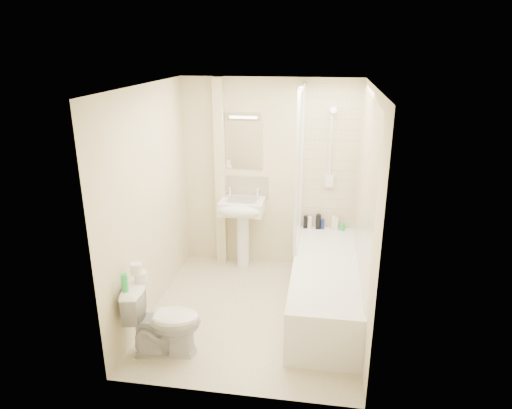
# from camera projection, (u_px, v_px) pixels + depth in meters

# --- Properties ---
(floor) EXTENTS (2.50, 2.50, 0.00)m
(floor) POSITION_uv_depth(u_px,v_px,m) (254.00, 312.00, 4.98)
(floor) COLOR beige
(floor) RESTS_ON ground
(wall_back) EXTENTS (2.20, 0.02, 2.40)m
(wall_back) POSITION_uv_depth(u_px,v_px,m) (269.00, 175.00, 5.74)
(wall_back) COLOR beige
(wall_back) RESTS_ON ground
(wall_left) EXTENTS (0.02, 2.50, 2.40)m
(wall_left) POSITION_uv_depth(u_px,v_px,m) (149.00, 203.00, 4.74)
(wall_left) COLOR beige
(wall_left) RESTS_ON ground
(wall_right) EXTENTS (0.02, 2.50, 2.40)m
(wall_right) POSITION_uv_depth(u_px,v_px,m) (366.00, 215.00, 4.42)
(wall_right) COLOR beige
(wall_right) RESTS_ON ground
(ceiling) EXTENTS (2.20, 2.50, 0.02)m
(ceiling) POSITION_uv_depth(u_px,v_px,m) (254.00, 86.00, 4.18)
(ceiling) COLOR white
(ceiling) RESTS_ON wall_back
(tile_back) EXTENTS (0.70, 0.01, 1.75)m
(tile_back) POSITION_uv_depth(u_px,v_px,m) (330.00, 160.00, 5.55)
(tile_back) COLOR beige
(tile_back) RESTS_ON wall_back
(tile_right) EXTENTS (0.01, 2.10, 1.75)m
(tile_right) POSITION_uv_depth(u_px,v_px,m) (365.00, 186.00, 4.53)
(tile_right) COLOR beige
(tile_right) RESTS_ON wall_right
(pipe_boxing) EXTENTS (0.12, 0.12, 2.40)m
(pipe_boxing) POSITION_uv_depth(u_px,v_px,m) (220.00, 175.00, 5.78)
(pipe_boxing) COLOR beige
(pipe_boxing) RESTS_ON ground
(splashback) EXTENTS (0.60, 0.02, 0.30)m
(splashback) POSITION_uv_depth(u_px,v_px,m) (245.00, 187.00, 5.84)
(splashback) COLOR beige
(splashback) RESTS_ON wall_back
(mirror) EXTENTS (0.46, 0.01, 0.60)m
(mirror) POSITION_uv_depth(u_px,v_px,m) (244.00, 145.00, 5.65)
(mirror) COLOR white
(mirror) RESTS_ON wall_back
(strip_light) EXTENTS (0.42, 0.07, 0.07)m
(strip_light) POSITION_uv_depth(u_px,v_px,m) (244.00, 115.00, 5.51)
(strip_light) COLOR silver
(strip_light) RESTS_ON wall_back
(bathtub) EXTENTS (0.70, 2.10, 0.55)m
(bathtub) POSITION_uv_depth(u_px,v_px,m) (325.00, 285.00, 4.96)
(bathtub) COLOR white
(bathtub) RESTS_ON ground
(shower_screen) EXTENTS (0.04, 0.92, 1.80)m
(shower_screen) POSITION_uv_depth(u_px,v_px,m) (299.00, 166.00, 5.18)
(shower_screen) COLOR white
(shower_screen) RESTS_ON bathtub
(shower_fixture) EXTENTS (0.10, 0.16, 0.99)m
(shower_fixture) POSITION_uv_depth(u_px,v_px,m) (331.00, 151.00, 5.47)
(shower_fixture) COLOR white
(shower_fixture) RESTS_ON wall_back
(pedestal_sink) EXTENTS (0.55, 0.50, 1.05)m
(pedestal_sink) POSITION_uv_depth(u_px,v_px,m) (242.00, 215.00, 5.72)
(pedestal_sink) COLOR white
(pedestal_sink) RESTS_ON ground
(bottle_black_a) EXTENTS (0.05, 0.05, 0.16)m
(bottle_black_a) POSITION_uv_depth(u_px,v_px,m) (305.00, 222.00, 5.78)
(bottle_black_a) COLOR black
(bottle_black_a) RESTS_ON bathtub
(bottle_white_a) EXTENTS (0.05, 0.05, 0.15)m
(bottle_white_a) POSITION_uv_depth(u_px,v_px,m) (310.00, 222.00, 5.77)
(bottle_white_a) COLOR white
(bottle_white_a) RESTS_ON bathtub
(bottle_black_b) EXTENTS (0.06, 0.06, 0.19)m
(bottle_black_b) POSITION_uv_depth(u_px,v_px,m) (318.00, 222.00, 5.75)
(bottle_black_b) COLOR black
(bottle_black_b) RESTS_ON bathtub
(bottle_blue) EXTENTS (0.05, 0.05, 0.13)m
(bottle_blue) POSITION_uv_depth(u_px,v_px,m) (322.00, 224.00, 5.76)
(bottle_blue) COLOR navy
(bottle_blue) RESTS_ON bathtub
(bottle_cream) EXTENTS (0.06, 0.06, 0.18)m
(bottle_cream) POSITION_uv_depth(u_px,v_px,m) (334.00, 223.00, 5.73)
(bottle_cream) COLOR beige
(bottle_cream) RESTS_ON bathtub
(bottle_white_b) EXTENTS (0.06, 0.06, 0.16)m
(bottle_white_b) POSITION_uv_depth(u_px,v_px,m) (336.00, 224.00, 5.73)
(bottle_white_b) COLOR white
(bottle_white_b) RESTS_ON bathtub
(bottle_green) EXTENTS (0.06, 0.06, 0.09)m
(bottle_green) POSITION_uv_depth(u_px,v_px,m) (342.00, 227.00, 5.73)
(bottle_green) COLOR green
(bottle_green) RESTS_ON bathtub
(toilet) EXTENTS (0.57, 0.78, 0.69)m
(toilet) POSITION_uv_depth(u_px,v_px,m) (164.00, 320.00, 4.23)
(toilet) COLOR white
(toilet) RESTS_ON ground
(toilet_roll_lower) EXTENTS (0.12, 0.12, 0.09)m
(toilet_roll_lower) POSITION_uv_depth(u_px,v_px,m) (141.00, 276.00, 4.21)
(toilet_roll_lower) COLOR white
(toilet_roll_lower) RESTS_ON toilet
(toilet_roll_upper) EXTENTS (0.11, 0.11, 0.10)m
(toilet_roll_upper) POSITION_uv_depth(u_px,v_px,m) (136.00, 268.00, 4.16)
(toilet_roll_upper) COLOR white
(toilet_roll_upper) RESTS_ON toilet_roll_lower
(green_bottle) EXTENTS (0.06, 0.06, 0.17)m
(green_bottle) POSITION_uv_depth(u_px,v_px,m) (125.00, 283.00, 4.01)
(green_bottle) COLOR green
(green_bottle) RESTS_ON toilet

